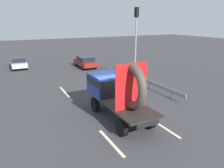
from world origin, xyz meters
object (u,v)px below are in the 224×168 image
Objects in this scene: flatbed_truck at (115,90)px; distant_sedan at (85,62)px; traffic_light at (136,34)px; oncoming_car at (19,62)px.

distant_sedan is (3.27, 13.99, -0.92)m from flatbed_truck.
distant_sedan is at bearing 110.74° from traffic_light.
traffic_light reaches higher than distant_sedan.
distant_sedan reaches higher than oncoming_car.
oncoming_car is at bearing 103.66° from flatbed_truck.
oncoming_car is (-4.22, 17.38, -0.95)m from flatbed_truck.
oncoming_car is (-10.20, 10.52, -3.68)m from traffic_light.
oncoming_car is (-7.50, 3.39, -0.03)m from distant_sedan.
distant_sedan is at bearing -24.34° from oncoming_car.
distant_sedan is 8.45m from traffic_light.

